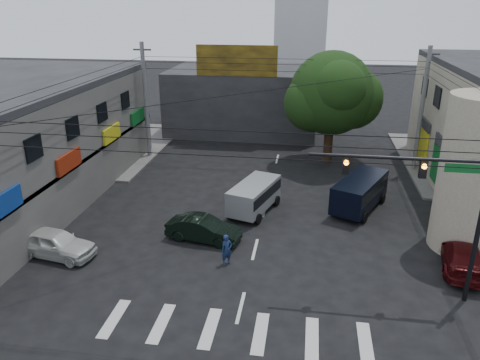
% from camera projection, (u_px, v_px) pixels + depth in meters
% --- Properties ---
extents(ground, '(160.00, 160.00, 0.00)m').
position_uv_depth(ground, '(250.00, 270.00, 22.51)').
color(ground, black).
rests_on(ground, ground).
extents(sidewalk_far_left, '(16.00, 16.00, 0.15)m').
position_uv_depth(sidewalk_far_left, '(76.00, 145.00, 41.62)').
color(sidewalk_far_left, '#514F4C').
rests_on(sidewalk_far_left, ground).
extents(corner_column, '(4.00, 4.00, 8.00)m').
position_uv_depth(corner_column, '(480.00, 175.00, 23.21)').
color(corner_column, gray).
rests_on(corner_column, ground).
extents(building_far, '(14.00, 10.00, 6.00)m').
position_uv_depth(building_far, '(245.00, 99.00, 45.97)').
color(building_far, '#232326').
rests_on(building_far, ground).
extents(billboard, '(7.00, 0.30, 2.60)m').
position_uv_depth(billboard, '(237.00, 61.00, 39.91)').
color(billboard, olive).
rests_on(billboard, building_far).
extents(street_tree, '(6.40, 6.40, 8.70)m').
position_uv_depth(street_tree, '(332.00, 94.00, 35.66)').
color(street_tree, black).
rests_on(street_tree, ground).
extents(traffic_gantry, '(7.10, 0.35, 7.20)m').
position_uv_depth(traffic_gantry, '(441.00, 195.00, 18.74)').
color(traffic_gantry, black).
rests_on(traffic_gantry, ground).
extents(utility_pole_far_left, '(0.32, 0.32, 9.20)m').
position_uv_depth(utility_pole_far_left, '(146.00, 102.00, 37.09)').
color(utility_pole_far_left, '#59595B').
rests_on(utility_pole_far_left, ground).
extents(utility_pole_far_right, '(0.32, 0.32, 9.20)m').
position_uv_depth(utility_pole_far_right, '(421.00, 110.00, 34.13)').
color(utility_pole_far_right, '#59595B').
rests_on(utility_pole_far_right, ground).
extents(dark_sedan, '(2.76, 4.48, 1.32)m').
position_uv_depth(dark_sedan, '(203.00, 229.00, 25.07)').
color(dark_sedan, black).
rests_on(dark_sedan, ground).
extents(white_compact, '(3.04, 4.71, 1.42)m').
position_uv_depth(white_compact, '(55.00, 243.00, 23.50)').
color(white_compact, silver).
rests_on(white_compact, ground).
extents(maroon_sedan, '(3.32, 5.19, 1.33)m').
position_uv_depth(maroon_sedan, '(462.00, 255.00, 22.47)').
color(maroon_sedan, '#40090B').
rests_on(maroon_sedan, ground).
extents(silver_minivan, '(5.31, 4.22, 1.85)m').
position_uv_depth(silver_minivan, '(254.00, 198.00, 28.37)').
color(silver_minivan, '#929599').
rests_on(silver_minivan, ground).
extents(navy_van, '(6.50, 5.73, 2.02)m').
position_uv_depth(navy_van, '(360.00, 194.00, 28.71)').
color(navy_van, black).
rests_on(navy_van, ground).
extents(traffic_officer, '(0.94, 0.93, 1.58)m').
position_uv_depth(traffic_officer, '(227.00, 250.00, 22.73)').
color(traffic_officer, '#142347').
rests_on(traffic_officer, ground).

